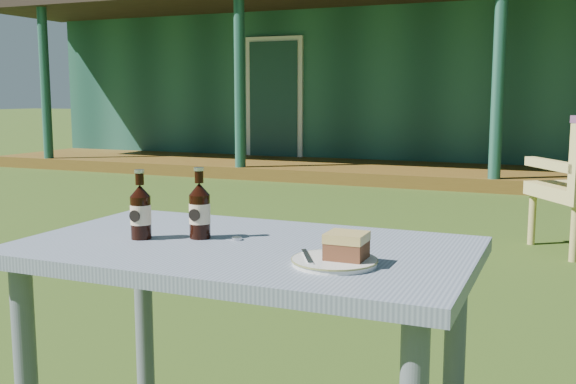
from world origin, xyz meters
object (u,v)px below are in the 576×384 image
at_px(cafe_table, 245,281).
at_px(plate, 334,261).
at_px(cake_slice, 347,245).
at_px(cola_bottle_near, 200,210).
at_px(cola_bottle_far, 141,211).

xyz_separation_m(cafe_table, plate, (0.29, -0.12, 0.11)).
distance_m(cake_slice, cola_bottle_near, 0.48).
relative_size(plate, cola_bottle_near, 1.03).
relative_size(plate, cola_bottle_far, 1.06).
xyz_separation_m(cafe_table, cola_bottle_far, (-0.29, -0.05, 0.18)).
distance_m(cola_bottle_near, cola_bottle_far, 0.16).
height_order(cafe_table, plate, plate).
bearing_deg(cake_slice, cola_bottle_near, 165.34).
distance_m(cake_slice, cola_bottle_far, 0.61).
distance_m(cafe_table, plate, 0.33).
bearing_deg(plate, cafe_table, 158.30).
bearing_deg(cola_bottle_near, cafe_table, -7.16).
xyz_separation_m(cafe_table, cake_slice, (0.32, -0.10, 0.15)).
bearing_deg(cola_bottle_near, cola_bottle_far, -154.88).
height_order(cafe_table, cola_bottle_near, cola_bottle_near).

